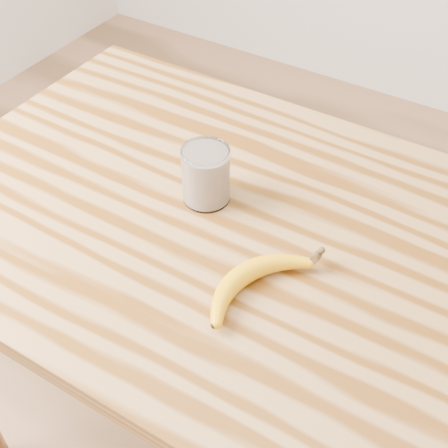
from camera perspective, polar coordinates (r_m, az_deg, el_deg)
The scene contains 3 objects.
table at distance 1.20m, azimuth 0.85°, elevation -4.39°, with size 1.20×0.80×0.90m.
smoothie_glass at distance 1.13m, azimuth -1.66°, elevation 4.49°, with size 0.09×0.09×0.11m.
banana at distance 1.00m, azimuth 1.86°, elevation -4.53°, with size 0.11×0.29×0.04m, color #E29D07, non-canonical shape.
Camera 1 is at (0.41, -0.69, 1.67)m, focal length 50.00 mm.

